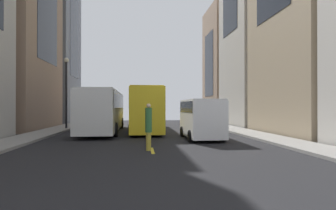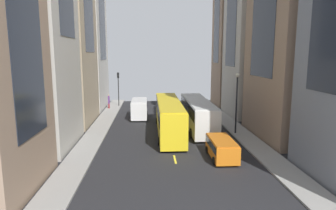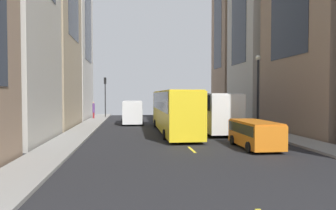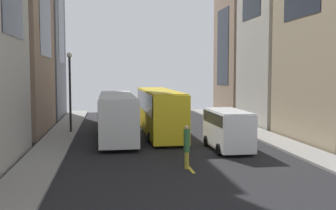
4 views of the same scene
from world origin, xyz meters
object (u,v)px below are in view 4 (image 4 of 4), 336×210
Objects in this scene: city_bus_white at (117,112)px; pedestrian_waiting_curb at (187,146)px; delivery_van_white at (228,127)px; streetcar_yellow at (159,108)px; car_orange_0 at (111,113)px.

city_bus_white is 11.21m from pedestrian_waiting_curb.
city_bus_white is 9.21m from delivery_van_white.
streetcar_yellow is 3.15× the size of car_orange_0.
streetcar_yellow is 6.21× the size of pedestrian_waiting_curb.
pedestrian_waiting_curb is at bearing -79.88° from car_orange_0.
streetcar_yellow is 2.77× the size of delivery_van_white.
streetcar_yellow is at bearing 27.66° from city_bus_white.
delivery_van_white is (6.96, -6.02, -0.50)m from city_bus_white.
streetcar_yellow is 8.60m from delivery_van_white.
pedestrian_waiting_curb is at bearing -127.83° from delivery_van_white.
city_bus_white is 10.30m from car_orange_0.
streetcar_yellow is at bearing 20.43° from pedestrian_waiting_curb.
city_bus_white is 3.91m from streetcar_yellow.
car_orange_0 is (-0.39, 10.24, -1.03)m from city_bus_white.
delivery_van_white is at bearing -16.89° from pedestrian_waiting_curb.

